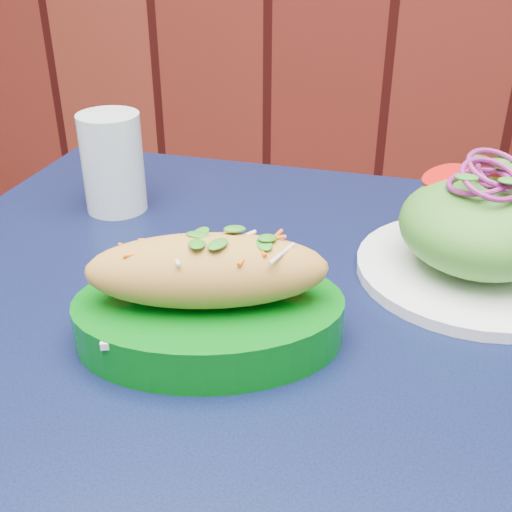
# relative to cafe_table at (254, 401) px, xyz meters

# --- Properties ---
(cafe_table) EXTENTS (0.84, 0.84, 0.75)m
(cafe_table) POSITION_rel_cafe_table_xyz_m (0.00, 0.00, 0.00)
(cafe_table) COLOR black
(cafe_table) RESTS_ON ground
(banh_mi_basket) EXTENTS (0.26, 0.21, 0.11)m
(banh_mi_basket) POSITION_rel_cafe_table_xyz_m (-0.03, -0.03, 0.13)
(banh_mi_basket) COLOR #03640E
(banh_mi_basket) RESTS_ON cafe_table
(salad_plate) EXTENTS (0.24, 0.24, 0.12)m
(salad_plate) POSITION_rel_cafe_table_xyz_m (0.20, 0.14, 0.14)
(salad_plate) COLOR white
(salad_plate) RESTS_ON cafe_table
(water_glass) EXTENTS (0.07, 0.07, 0.12)m
(water_glass) POSITION_rel_cafe_table_xyz_m (-0.22, 0.21, 0.15)
(water_glass) COLOR silver
(water_glass) RESTS_ON cafe_table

